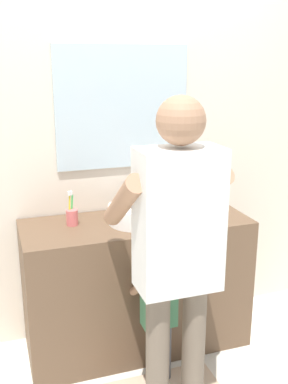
{
  "coord_description": "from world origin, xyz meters",
  "views": [
    {
      "loc": [
        -0.8,
        -2.23,
        1.82
      ],
      "look_at": [
        0.0,
        0.15,
        1.09
      ],
      "focal_mm": 42.97,
      "sensor_mm": 36.0,
      "label": 1
    }
  ],
  "objects_px": {
    "child_toddler": "(158,306)",
    "soap_bottle": "(187,204)",
    "toothbrush_cup": "(72,216)",
    "adult_parent": "(177,240)"
  },
  "relations": [
    {
      "from": "toothbrush_cup",
      "to": "adult_parent",
      "type": "bearing_deg",
      "value": -64.55
    },
    {
      "from": "toothbrush_cup",
      "to": "child_toddler",
      "type": "distance_m",
      "value": 0.73
    },
    {
      "from": "child_toddler",
      "to": "adult_parent",
      "type": "bearing_deg",
      "value": -94.47
    },
    {
      "from": "child_toddler",
      "to": "soap_bottle",
      "type": "bearing_deg",
      "value": 50.53
    },
    {
      "from": "soap_bottle",
      "to": "child_toddler",
      "type": "distance_m",
      "value": 0.69
    },
    {
      "from": "toothbrush_cup",
      "to": "soap_bottle",
      "type": "distance_m",
      "value": 0.73
    },
    {
      "from": "toothbrush_cup",
      "to": "adult_parent",
      "type": "relative_size",
      "value": 0.12
    },
    {
      "from": "adult_parent",
      "to": "soap_bottle",
      "type": "bearing_deg",
      "value": 62.71
    },
    {
      "from": "soap_bottle",
      "to": "child_toddler",
      "type": "xyz_separation_m",
      "value": [
        -0.35,
        -0.42,
        -0.43
      ]
    },
    {
      "from": "child_toddler",
      "to": "adult_parent",
      "type": "distance_m",
      "value": 0.59
    }
  ]
}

